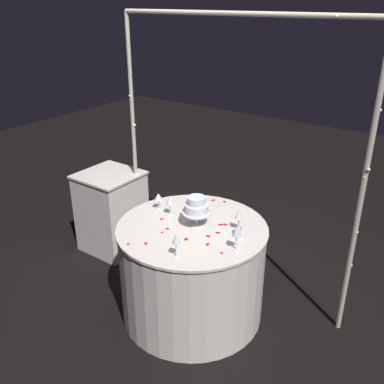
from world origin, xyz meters
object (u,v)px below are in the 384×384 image
wine_glass_0 (170,201)px  tiered_cake (196,207)px  wine_glass_5 (158,197)px  main_table (192,271)px  wine_glass_2 (239,215)px  decorative_arch (231,122)px  side_table (112,211)px  wine_glass_4 (241,223)px  wine_glass_1 (176,240)px  wine_glass_3 (237,232)px

wine_glass_0 → tiered_cake: bearing=-3.0°
wine_glass_5 → main_table: bearing=-12.3°
tiered_cake → wine_glass_2: tiered_cake is taller
decorative_arch → side_table: bearing=-172.4°
wine_glass_0 → wine_glass_4: 0.62m
main_table → tiered_cake: bearing=81.5°
wine_glass_4 → wine_glass_5: size_ratio=1.15×
side_table → wine_glass_0: (0.98, -0.29, 0.50)m
wine_glass_0 → wine_glass_5: bearing=169.7°
main_table → wine_glass_1: 0.66m
main_table → wine_glass_2: size_ratio=6.71×
main_table → decorative_arch: bearing=89.9°
wine_glass_2 → wine_glass_3: (0.12, -0.24, 0.01)m
decorative_arch → wine_glass_4: size_ratio=14.39×
main_table → wine_glass_0: (-0.25, 0.06, 0.51)m
tiered_cake → wine_glass_2: size_ratio=1.35×
decorative_arch → wine_glass_0: (-0.25, -0.45, -0.57)m
tiered_cake → wine_glass_2: (0.29, 0.11, -0.02)m
decorative_arch → wine_glass_3: 0.92m
tiered_cake → decorative_arch: bearing=90.7°
wine_glass_0 → wine_glass_3: bearing=-12.0°
wine_glass_0 → side_table: bearing=163.5°
wine_glass_0 → wine_glass_1: wine_glass_1 is taller
side_table → wine_glass_0: 1.14m
side_table → wine_glass_2: size_ratio=4.76×
wine_glass_3 → wine_glass_5: wine_glass_3 is taller
wine_glass_2 → wine_glass_1: bearing=-105.5°
wine_glass_0 → wine_glass_1: (0.40, -0.45, 0.01)m
wine_glass_2 → main_table: bearing=-152.3°
decorative_arch → wine_glass_2: 0.73m
side_table → wine_glass_0: size_ratio=5.13×
decorative_arch → wine_glass_4: decorative_arch is taller
wine_glass_5 → wine_glass_2: bearing=6.0°
tiered_cake → wine_glass_1: size_ratio=1.35×
decorative_arch → wine_glass_0: decorative_arch is taller
decorative_arch → wine_glass_2: bearing=-49.9°
wine_glass_1 → wine_glass_2: 0.57m
decorative_arch → wine_glass_2: (0.30, -0.36, -0.56)m
wine_glass_0 → wine_glass_1: bearing=-47.9°
main_table → wine_glass_2: (0.30, 0.16, 0.52)m
wine_glass_2 → wine_glass_5: 0.70m
wine_glass_3 → decorative_arch: bearing=125.3°
wine_glass_0 → wine_glass_1: size_ratio=0.93×
wine_glass_0 → main_table: bearing=-13.3°
wine_glass_1 → main_table: bearing=111.3°
wine_glass_2 → wine_glass_5: size_ratio=1.23×
side_table → wine_glass_4: (1.60, -0.28, 0.50)m
wine_glass_3 → wine_glass_0: bearing=168.0°
main_table → wine_glass_4: bearing=11.0°
wine_glass_1 → wine_glass_0: bearing=132.1°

